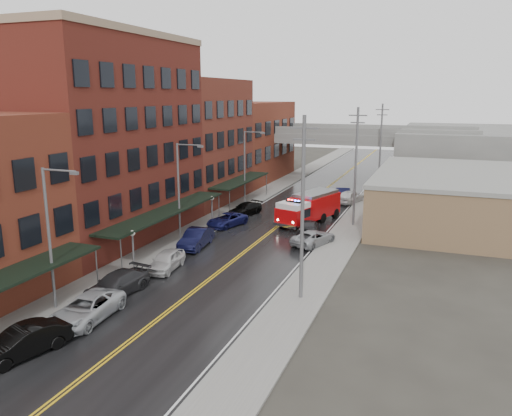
% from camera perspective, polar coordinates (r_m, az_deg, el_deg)
% --- Properties ---
extents(ground, '(220.00, 220.00, 0.00)m').
position_cam_1_polar(ground, '(25.09, -22.60, -20.03)').
color(ground, '#2D2B26').
rests_on(ground, ground).
extents(road, '(11.00, 160.00, 0.02)m').
position_cam_1_polar(road, '(49.22, 1.73, -2.70)').
color(road, black).
rests_on(road, ground).
extents(sidewalk_left, '(3.00, 160.00, 0.15)m').
position_cam_1_polar(sidewalk_left, '(51.93, -5.91, -1.86)').
color(sidewalk_left, slate).
rests_on(sidewalk_left, ground).
extents(sidewalk_right, '(3.00, 160.00, 0.15)m').
position_cam_1_polar(sidewalk_right, '(47.44, 10.12, -3.42)').
color(sidewalk_right, slate).
rests_on(sidewalk_right, ground).
extents(curb_left, '(0.30, 160.00, 0.15)m').
position_cam_1_polar(curb_left, '(51.23, -4.26, -2.03)').
color(curb_left, gray).
rests_on(curb_left, ground).
extents(curb_right, '(0.30, 160.00, 0.15)m').
position_cam_1_polar(curb_right, '(47.75, 8.17, -3.24)').
color(curb_right, gray).
rests_on(curb_right, ground).
extents(brick_building_b, '(9.00, 20.00, 18.00)m').
position_cam_1_polar(brick_building_b, '(47.63, -16.51, 7.27)').
color(brick_building_b, '#552016').
rests_on(brick_building_b, ground).
extents(brick_building_c, '(9.00, 15.00, 15.00)m').
position_cam_1_polar(brick_building_c, '(62.58, -6.73, 7.54)').
color(brick_building_c, '#5B261B').
rests_on(brick_building_c, ground).
extents(brick_building_far, '(9.00, 20.00, 12.00)m').
position_cam_1_polar(brick_building_far, '(78.61, -0.82, 7.61)').
color(brick_building_far, brown).
rests_on(brick_building_far, ground).
extents(tan_building, '(14.00, 22.00, 5.00)m').
position_cam_1_polar(tan_building, '(55.93, 20.94, 0.96)').
color(tan_building, brown).
rests_on(tan_building, ground).
extents(right_far_block, '(18.00, 30.00, 8.00)m').
position_cam_1_polar(right_far_block, '(85.43, 22.41, 5.72)').
color(right_far_block, slate).
rests_on(right_far_block, ground).
extents(awning_1, '(2.60, 18.00, 3.09)m').
position_cam_1_polar(awning_1, '(45.36, -10.14, -0.37)').
color(awning_1, black).
rests_on(awning_1, ground).
extents(awning_2, '(2.60, 13.00, 3.09)m').
position_cam_1_polar(awning_2, '(60.75, -1.73, 3.17)').
color(awning_2, black).
rests_on(awning_2, ground).
extents(globe_lamp_1, '(0.44, 0.44, 3.12)m').
position_cam_1_polar(globe_lamp_1, '(39.27, -13.92, -3.65)').
color(globe_lamp_1, '#59595B').
rests_on(globe_lamp_1, ground).
extents(globe_lamp_2, '(0.44, 0.44, 3.12)m').
position_cam_1_polar(globe_lamp_2, '(51.02, -5.06, 0.48)').
color(globe_lamp_2, '#59595B').
rests_on(globe_lamp_2, ground).
extents(street_lamp_0, '(2.64, 0.22, 9.00)m').
position_cam_1_polar(street_lamp_0, '(32.62, -22.32, -2.38)').
color(street_lamp_0, '#59595B').
rests_on(street_lamp_0, ground).
extents(street_lamp_1, '(2.64, 0.22, 9.00)m').
position_cam_1_polar(street_lamp_1, '(45.30, -8.58, 2.51)').
color(street_lamp_1, '#59595B').
rests_on(street_lamp_1, ground).
extents(street_lamp_2, '(2.64, 0.22, 9.00)m').
position_cam_1_polar(street_lamp_2, '(59.60, -1.09, 5.13)').
color(street_lamp_2, '#59595B').
rests_on(street_lamp_2, ground).
extents(utility_pole_0, '(1.80, 0.24, 12.00)m').
position_cam_1_polar(utility_pole_0, '(31.72, 5.34, 0.22)').
color(utility_pole_0, '#59595B').
rests_on(utility_pole_0, ground).
extents(utility_pole_1, '(1.80, 0.24, 12.00)m').
position_cam_1_polar(utility_pole_1, '(51.00, 11.33, 4.83)').
color(utility_pole_1, '#59595B').
rests_on(utility_pole_1, ground).
extents(utility_pole_2, '(1.80, 0.24, 12.00)m').
position_cam_1_polar(utility_pole_2, '(70.69, 14.03, 6.88)').
color(utility_pole_2, '#59595B').
rests_on(utility_pole_2, ground).
extents(overpass, '(40.00, 10.00, 7.50)m').
position_cam_1_polar(overpass, '(78.72, 9.39, 7.44)').
color(overpass, slate).
rests_on(overpass, ground).
extents(fire_truck, '(5.38, 8.96, 3.12)m').
position_cam_1_polar(fire_truck, '(52.47, 6.05, 0.11)').
color(fire_truck, '#BA080B').
rests_on(fire_truck, ground).
extents(parked_car_left_1, '(2.96, 5.10, 1.59)m').
position_cam_1_polar(parked_car_left_1, '(29.10, -25.11, -13.72)').
color(parked_car_left_1, black).
rests_on(parked_car_left_1, ground).
extents(parked_car_left_2, '(2.79, 5.52, 1.50)m').
position_cam_1_polar(parked_car_left_2, '(31.97, -18.77, -10.82)').
color(parked_car_left_2, '#ACAFB4').
rests_on(parked_car_left_2, ground).
extents(parked_car_left_3, '(2.79, 5.45, 1.52)m').
position_cam_1_polar(parked_car_left_3, '(35.15, -15.66, -8.40)').
color(parked_car_left_3, '#272729').
rests_on(parked_car_left_3, ground).
extents(parked_car_left_4, '(2.20, 4.52, 1.49)m').
position_cam_1_polar(parked_car_left_4, '(39.14, -10.24, -5.93)').
color(parked_car_left_4, beige).
rests_on(parked_car_left_4, ground).
extents(parked_car_left_5, '(2.22, 5.12, 1.64)m').
position_cam_1_polar(parked_car_left_5, '(44.34, -6.87, -3.46)').
color(parked_car_left_5, black).
rests_on(parked_car_left_5, ground).
extents(parked_car_left_6, '(3.51, 5.22, 1.33)m').
position_cam_1_polar(parked_car_left_6, '(51.12, -3.33, -1.37)').
color(parked_car_left_6, '#151750').
rests_on(parked_car_left_6, ground).
extents(parked_car_left_7, '(3.20, 4.99, 1.34)m').
position_cam_1_polar(parked_car_left_7, '(55.84, -1.25, -0.11)').
color(parked_car_left_7, black).
rests_on(parked_car_left_7, ground).
extents(parked_car_right_0, '(3.74, 5.33, 1.35)m').
position_cam_1_polar(parked_car_right_0, '(45.09, 6.61, -3.37)').
color(parked_car_right_0, '#96999E').
rests_on(parked_car_right_0, ground).
extents(parked_car_right_1, '(2.55, 4.86, 1.35)m').
position_cam_1_polar(parked_car_right_1, '(48.56, 6.11, -2.18)').
color(parked_car_right_1, '#29282B').
rests_on(parked_car_right_1, ground).
extents(parked_car_right_2, '(3.23, 5.22, 1.66)m').
position_cam_1_polar(parked_car_right_2, '(62.85, 10.73, 1.28)').
color(parked_car_right_2, silver).
rests_on(parked_car_right_2, ground).
extents(parked_car_right_3, '(2.41, 5.13, 1.62)m').
position_cam_1_polar(parked_car_right_3, '(64.94, 9.92, 1.67)').
color(parked_car_right_3, black).
rests_on(parked_car_right_3, ground).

